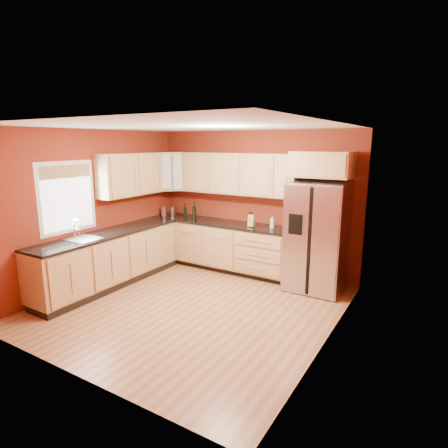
{
  "coord_description": "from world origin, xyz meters",
  "views": [
    {
      "loc": [
        3.09,
        -4.19,
        2.39
      ],
      "look_at": [
        0.02,
        0.9,
        1.09
      ],
      "focal_mm": 30.0,
      "sensor_mm": 36.0,
      "label": 1
    }
  ],
  "objects": [
    {
      "name": "wall_back",
      "position": [
        0.0,
        2.0,
        1.3
      ],
      "size": [
        4.0,
        0.04,
        2.6
      ],
      "primitive_type": "cube",
      "color": "maroon",
      "rests_on": "floor"
    },
    {
      "name": "countertop_back",
      "position": [
        -0.55,
        1.69,
        0.9
      ],
      "size": [
        2.9,
        0.62,
        0.04
      ],
      "primitive_type": "cube",
      "color": "black",
      "rests_on": "base_cabinets_back"
    },
    {
      "name": "over_fridge_cabinet",
      "position": [
        1.35,
        1.7,
        2.05
      ],
      "size": [
        0.92,
        0.6,
        0.4
      ],
      "primitive_type": "cube",
      "color": "tan",
      "rests_on": "wall_back"
    },
    {
      "name": "upper_cabinets_back",
      "position": [
        -0.25,
        1.83,
        1.83
      ],
      "size": [
        2.3,
        0.33,
        0.75
      ],
      "primitive_type": "cube",
      "color": "tan",
      "rests_on": "wall_back"
    },
    {
      "name": "sink_faucet",
      "position": [
        -1.69,
        -0.5,
        1.07
      ],
      "size": [
        0.5,
        0.42,
        0.3
      ],
      "primitive_type": null,
      "color": "white",
      "rests_on": "countertop_left"
    },
    {
      "name": "wall_left",
      "position": [
        -2.0,
        0.0,
        1.3
      ],
      "size": [
        0.04,
        4.0,
        2.6
      ],
      "primitive_type": "cube",
      "color": "maroon",
      "rests_on": "floor"
    },
    {
      "name": "corner_upper_cabinet",
      "position": [
        -1.67,
        1.67,
        1.83
      ],
      "size": [
        0.67,
        0.67,
        0.75
      ],
      "primitive_type": "cube",
      "rotation": [
        0.0,
        0.0,
        0.79
      ],
      "color": "tan",
      "rests_on": "wall_back"
    },
    {
      "name": "wall_front",
      "position": [
        0.0,
        -2.0,
        1.3
      ],
      "size": [
        4.0,
        0.04,
        2.6
      ],
      "primitive_type": "cube",
      "color": "maroon",
      "rests_on": "floor"
    },
    {
      "name": "countertop_left",
      "position": [
        -1.69,
        0.0,
        0.9
      ],
      "size": [
        0.62,
        2.8,
        0.04
      ],
      "primitive_type": "cube",
      "color": "black",
      "rests_on": "base_cabinets_left"
    },
    {
      "name": "base_cabinets_left",
      "position": [
        -1.7,
        0.0,
        0.44
      ],
      "size": [
        0.6,
        2.8,
        0.88
      ],
      "primitive_type": "cube",
      "color": "tan",
      "rests_on": "floor"
    },
    {
      "name": "ceiling",
      "position": [
        0.0,
        0.0,
        2.6
      ],
      "size": [
        4.0,
        4.0,
        0.0
      ],
      "primitive_type": "plane",
      "color": "silver",
      "rests_on": "wall_back"
    },
    {
      "name": "canister_right",
      "position": [
        -1.72,
        1.75,
        1.01
      ],
      "size": [
        0.14,
        0.14,
        0.18
      ],
      "primitive_type": "cylinder",
      "rotation": [
        0.0,
        0.0,
        0.31
      ],
      "color": "#AEAFB3",
      "rests_on": "countertop_back"
    },
    {
      "name": "soap_dispenser",
      "position": [
        0.52,
        1.71,
        1.03
      ],
      "size": [
        0.09,
        0.09,
        0.21
      ],
      "primitive_type": "cylinder",
      "rotation": [
        0.0,
        0.0,
        -0.26
      ],
      "color": "white",
      "rests_on": "countertop_back"
    },
    {
      "name": "canister_left",
      "position": [
        -1.85,
        1.62,
        1.01
      ],
      "size": [
        0.12,
        0.12,
        0.18
      ],
      "primitive_type": "cylinder",
      "rotation": [
        0.0,
        0.0,
        0.1
      ],
      "color": "#AEAFB3",
      "rests_on": "countertop_back"
    },
    {
      "name": "wine_bottle_a",
      "position": [
        -1.08,
        1.62,
        1.1
      ],
      "size": [
        0.08,
        0.08,
        0.36
      ],
      "primitive_type": null,
      "rotation": [
        0.0,
        0.0,
        -0.06
      ],
      "color": "black",
      "rests_on": "countertop_back"
    },
    {
      "name": "wall_right",
      "position": [
        2.0,
        0.0,
        1.3
      ],
      "size": [
        0.04,
        4.0,
        2.6
      ],
      "primitive_type": "cube",
      "color": "maroon",
      "rests_on": "floor"
    },
    {
      "name": "wine_bottle_b",
      "position": [
        -1.31,
        1.63,
        1.07
      ],
      "size": [
        0.08,
        0.08,
        0.31
      ],
      "primitive_type": null,
      "rotation": [
        0.0,
        0.0,
        -0.23
      ],
      "color": "black",
      "rests_on": "countertop_back"
    },
    {
      "name": "knife_block",
      "position": [
        0.15,
        1.64,
        1.03
      ],
      "size": [
        0.11,
        0.11,
        0.21
      ],
      "primitive_type": "cube",
      "rotation": [
        0.0,
        0.0,
        0.08
      ],
      "color": "tan",
      "rests_on": "countertop_back"
    },
    {
      "name": "floor",
      "position": [
        0.0,
        0.0,
        0.0
      ],
      "size": [
        4.0,
        4.0,
        0.0
      ],
      "primitive_type": "plane",
      "color": "#936038",
      "rests_on": "ground"
    },
    {
      "name": "window",
      "position": [
        -1.98,
        -0.5,
        1.55
      ],
      "size": [
        0.03,
        0.9,
        1.0
      ],
      "primitive_type": "cube",
      "color": "white",
      "rests_on": "wall_left"
    },
    {
      "name": "base_cabinets_back",
      "position": [
        -0.55,
        1.7,
        0.44
      ],
      "size": [
        2.9,
        0.6,
        0.88
      ],
      "primitive_type": "cube",
      "color": "tan",
      "rests_on": "floor"
    },
    {
      "name": "refrigerator",
      "position": [
        1.35,
        1.62,
        0.89
      ],
      "size": [
        0.9,
        0.75,
        1.78
      ],
      "primitive_type": "cube",
      "color": "#AEAFB3",
      "rests_on": "floor"
    },
    {
      "name": "upper_cabinets_left",
      "position": [
        -1.83,
        0.72,
        1.83
      ],
      "size": [
        0.33,
        1.35,
        0.75
      ],
      "primitive_type": "cube",
      "color": "tan",
      "rests_on": "wall_left"
    }
  ]
}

